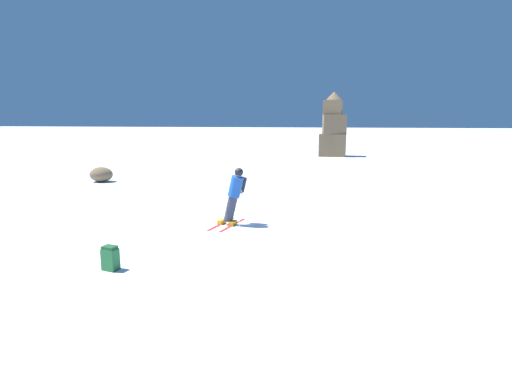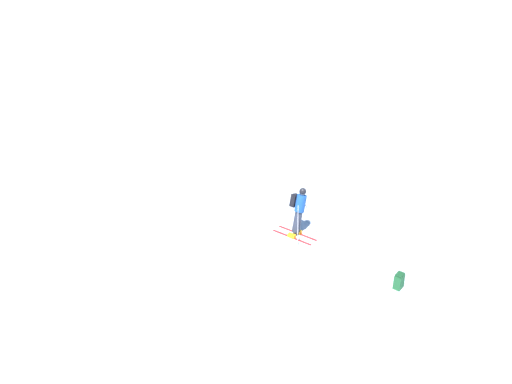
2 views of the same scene
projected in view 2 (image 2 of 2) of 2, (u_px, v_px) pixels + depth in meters
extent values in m
plane|color=white|center=(286.00, 245.00, 16.68)|extent=(300.00, 300.00, 0.00)
cube|color=red|center=(292.00, 237.00, 17.09)|extent=(0.39, 1.58, 0.01)
cube|color=red|center=(298.00, 233.00, 17.34)|extent=(0.39, 1.58, 0.01)
cube|color=orange|center=(292.00, 236.00, 17.06)|extent=(0.19, 0.30, 0.12)
cube|color=orange|center=(298.00, 232.00, 17.31)|extent=(0.19, 0.30, 0.12)
cylinder|color=#2D3342|center=(297.00, 222.00, 17.09)|extent=(0.48, 0.34, 0.79)
cylinder|color=#194799|center=(301.00, 203.00, 16.92)|extent=(0.53, 0.42, 0.65)
sphere|color=tan|center=(303.00, 192.00, 16.82)|extent=(0.29, 0.25, 0.26)
sphere|color=black|center=(303.00, 191.00, 16.81)|extent=(0.33, 0.29, 0.29)
cube|color=black|center=(294.00, 200.00, 17.06)|extent=(0.41, 0.25, 0.50)
cylinder|color=#B7B7BC|center=(298.00, 227.00, 16.60)|extent=(0.81, 0.39, 1.17)
cylinder|color=#B7B7BC|center=(312.00, 219.00, 17.21)|extent=(0.07, 0.54, 1.06)
cube|color=#236633|center=(399.00, 282.00, 14.46)|extent=(0.34, 0.27, 0.44)
cube|color=#1A4C26|center=(400.00, 275.00, 14.35)|extent=(0.30, 0.25, 0.06)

